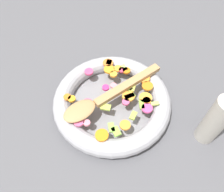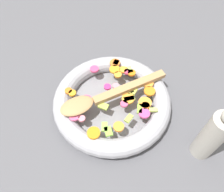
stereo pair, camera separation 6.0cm
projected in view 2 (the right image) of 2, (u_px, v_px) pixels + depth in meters
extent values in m
plane|color=#4C4C51|center=(112.00, 106.00, 0.64)|extent=(4.00, 4.00, 0.00)
cylinder|color=slate|center=(112.00, 105.00, 0.64)|extent=(0.28, 0.28, 0.01)
torus|color=#9E9EA5|center=(112.00, 101.00, 0.62)|extent=(0.33, 0.33, 0.05)
cylinder|color=orange|center=(115.00, 63.00, 0.67)|extent=(0.04, 0.04, 0.01)
cylinder|color=orange|center=(148.00, 84.00, 0.62)|extent=(0.04, 0.04, 0.01)
cylinder|color=orange|center=(150.00, 91.00, 0.61)|extent=(0.04, 0.04, 0.01)
cylinder|color=orange|center=(69.00, 91.00, 0.61)|extent=(0.03, 0.03, 0.01)
cylinder|color=orange|center=(132.00, 73.00, 0.64)|extent=(0.03, 0.03, 0.01)
cylinder|color=orange|center=(115.00, 69.00, 0.65)|extent=(0.03, 0.03, 0.01)
cylinder|color=orange|center=(72.00, 93.00, 0.60)|extent=(0.02, 0.02, 0.01)
cylinder|color=orange|center=(118.00, 75.00, 0.64)|extent=(0.03, 0.03, 0.01)
cylinder|color=orange|center=(94.00, 133.00, 0.53)|extent=(0.05, 0.05, 0.01)
cylinder|color=orange|center=(128.00, 99.00, 0.59)|extent=(0.05, 0.05, 0.01)
cylinder|color=#FC9833|center=(145.00, 103.00, 0.58)|extent=(0.05, 0.05, 0.01)
cylinder|color=orange|center=(119.00, 127.00, 0.54)|extent=(0.04, 0.04, 0.01)
cylinder|color=orange|center=(123.00, 70.00, 0.65)|extent=(0.03, 0.03, 0.01)
cylinder|color=orange|center=(145.00, 106.00, 0.58)|extent=(0.03, 0.03, 0.01)
cube|color=#9DBA44|center=(129.00, 118.00, 0.56)|extent=(0.02, 0.03, 0.01)
cube|color=#BCC54F|center=(133.00, 91.00, 0.61)|extent=(0.03, 0.03, 0.01)
cube|color=#81BF3F|center=(108.00, 131.00, 0.54)|extent=(0.03, 0.02, 0.01)
cube|color=#ABC74A|center=(103.00, 106.00, 0.58)|extent=(0.03, 0.03, 0.01)
cube|color=#BCD45A|center=(153.00, 110.00, 0.57)|extent=(0.02, 0.02, 0.01)
cube|color=#B5D64A|center=(129.00, 91.00, 0.61)|extent=(0.03, 0.02, 0.01)
cube|color=#B7DB5C|center=(130.00, 70.00, 0.65)|extent=(0.03, 0.02, 0.01)
cube|color=#BDDD5C|center=(129.00, 99.00, 0.59)|extent=(0.02, 0.03, 0.01)
cube|color=#98B537|center=(116.00, 63.00, 0.67)|extent=(0.03, 0.03, 0.01)
cube|color=#83B03B|center=(140.00, 109.00, 0.57)|extent=(0.03, 0.03, 0.01)
cube|color=#82B547|center=(105.00, 127.00, 0.54)|extent=(0.03, 0.02, 0.01)
cylinder|color=#E27A85|center=(116.00, 86.00, 0.62)|extent=(0.02, 0.02, 0.01)
cylinder|color=#DF4173|center=(86.00, 100.00, 0.59)|extent=(0.04, 0.04, 0.01)
cylinder|color=pink|center=(83.00, 101.00, 0.59)|extent=(0.02, 0.02, 0.01)
cylinder|color=#D04483|center=(144.00, 113.00, 0.56)|extent=(0.03, 0.03, 0.01)
cylinder|color=#D44D79|center=(124.00, 104.00, 0.58)|extent=(0.03, 0.03, 0.01)
cylinder|color=#DD3C5E|center=(127.00, 72.00, 0.65)|extent=(0.02, 0.02, 0.01)
cylinder|color=#D72E72|center=(106.00, 87.00, 0.61)|extent=(0.03, 0.03, 0.01)
cylinder|color=#DC4170|center=(94.00, 69.00, 0.65)|extent=(0.04, 0.04, 0.01)
cylinder|color=pink|center=(82.00, 119.00, 0.56)|extent=(0.02, 0.02, 0.01)
cylinder|color=#D35685|center=(75.00, 116.00, 0.56)|extent=(0.04, 0.04, 0.01)
cube|color=#A87F51|center=(130.00, 86.00, 0.60)|extent=(0.03, 0.22, 0.01)
ellipsoid|color=#A87F51|center=(77.00, 107.00, 0.56)|extent=(0.06, 0.09, 0.01)
cylinder|color=#B2ADA3|center=(211.00, 137.00, 0.50)|extent=(0.05, 0.05, 0.16)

